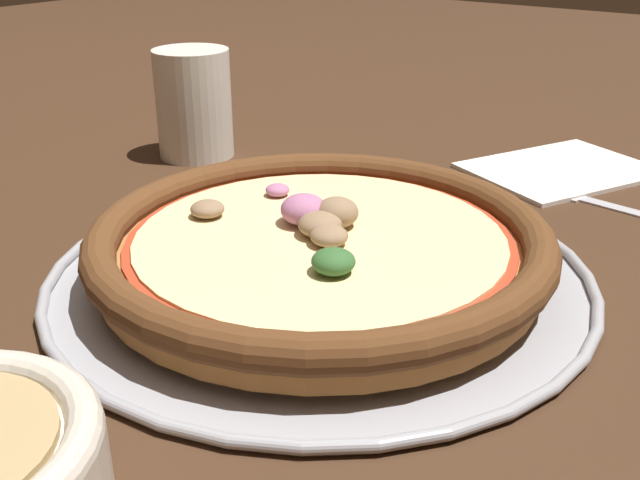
% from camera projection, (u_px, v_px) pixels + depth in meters
% --- Properties ---
extents(ground_plane, '(3.00, 3.00, 0.00)m').
position_uv_depth(ground_plane, '(320.00, 279.00, 0.51)').
color(ground_plane, '#3D2616').
extents(pizza_tray, '(0.37, 0.37, 0.01)m').
position_uv_depth(pizza_tray, '(320.00, 273.00, 0.51)').
color(pizza_tray, '#9E9EA3').
rests_on(pizza_tray, ground_plane).
extents(pizza, '(0.31, 0.31, 0.04)m').
position_uv_depth(pizza, '(320.00, 243.00, 0.50)').
color(pizza, '#A86B33').
rests_on(pizza, pizza_tray).
extents(drinking_cup, '(0.07, 0.07, 0.11)m').
position_uv_depth(drinking_cup, '(194.00, 104.00, 0.74)').
color(drinking_cup, silver).
rests_on(drinking_cup, ground_plane).
extents(napkin, '(0.20, 0.18, 0.01)m').
position_uv_depth(napkin, '(561.00, 168.00, 0.71)').
color(napkin, white).
rests_on(napkin, ground_plane).
extents(fork, '(0.04, 0.18, 0.00)m').
position_uv_depth(fork, '(617.00, 207.00, 0.62)').
color(fork, '#B7B7BC').
rests_on(fork, ground_plane).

